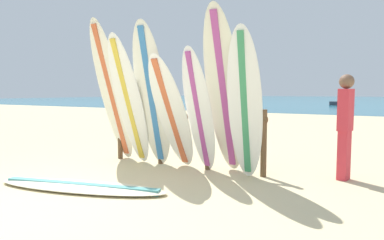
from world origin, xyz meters
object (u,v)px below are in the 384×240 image
surfboard_rack (183,129)px  surfboard_leaning_far_right (245,105)px  surfboard_leaning_far_left (112,93)px  surfboard_leaning_center (172,113)px  surfboard_lying_on_sand (80,186)px  surfboard_leaning_center_right (199,111)px  surfboard_leaning_right (224,93)px  beachgoer_standing (345,122)px  surfboard_leaning_center_left (152,96)px  surfboard_leaning_left (129,101)px  small_boat_offshore (342,103)px

surfboard_rack → surfboard_leaning_far_right: size_ratio=1.34×
surfboard_rack → surfboard_leaning_far_left: surfboard_leaning_far_left is taller
surfboard_rack → surfboard_leaning_center: (-0.00, -0.35, 0.29)m
surfboard_lying_on_sand → surfboard_leaning_center_right: bearing=58.9°
surfboard_leaning_right → surfboard_leaning_far_right: surfboard_leaning_right is taller
surfboard_leaning_center → surfboard_leaning_far_right: size_ratio=0.85×
surfboard_leaning_far_right → surfboard_lying_on_sand: size_ratio=0.88×
surfboard_rack → beachgoer_standing: (2.47, 0.41, 0.20)m
surfboard_leaning_center_left → beachgoer_standing: 2.98m
surfboard_leaning_far_left → surfboard_leaning_left: 0.51m
surfboard_leaning_far_left → small_boat_offshore: bearing=89.3°
small_boat_offshore → surfboard_leaning_center_right: bearing=-87.4°
surfboard_leaning_center_right → surfboard_leaning_far_right: 0.78m
surfboard_rack → small_boat_offshore: (-0.93, 30.06, -0.38)m
surfboard_lying_on_sand → surfboard_leaning_far_left: bearing=118.8°
surfboard_leaning_left → surfboard_leaning_right: (1.70, 0.16, 0.14)m
surfboard_leaning_center_left → surfboard_rack: bearing=43.3°
surfboard_lying_on_sand → small_boat_offshore: (-0.47, 31.90, 0.22)m
surfboard_rack → surfboard_leaning_left: surfboard_leaning_left is taller
surfboard_rack → beachgoer_standing: 2.51m
surfboard_leaning_center → surfboard_lying_on_sand: 1.79m
surfboard_leaning_far_right → beachgoer_standing: (1.23, 0.77, -0.25)m
surfboard_leaning_left → beachgoer_standing: bearing=14.2°
surfboard_leaning_left → surfboard_leaning_center_right: 1.30m
surfboard_leaning_far_left → surfboard_leaning_center: 1.33m
surfboard_leaning_center_left → small_boat_offshore: size_ratio=1.14×
beachgoer_standing → small_boat_offshore: bearing=96.5°
surfboard_lying_on_sand → surfboard_leaning_center_left: bearing=87.0°
surfboard_leaning_right → beachgoer_standing: surfboard_leaning_right is taller
surfboard_leaning_far_left → beachgoer_standing: surfboard_leaning_far_left is taller
surfboard_leaning_center_left → surfboard_leaning_center: 0.46m
surfboard_leaning_left → surfboard_leaning_right: bearing=5.4°
beachgoer_standing → small_boat_offshore: beachgoer_standing is taller
surfboard_leaning_far_left → surfboard_leaning_right: bearing=1.5°
surfboard_lying_on_sand → surfboard_leaning_right: bearing=49.7°
surfboard_leaning_far_left → small_boat_offshore: 30.40m
surfboard_rack → small_boat_offshore: size_ratio=1.39×
surfboard_leaning_left → small_boat_offshore: 30.49m
surfboard_leaning_center_right → small_boat_offshore: surfboard_leaning_center_right is taller
surfboard_leaning_center → surfboard_leaning_center_right: (0.47, 0.05, 0.05)m
surfboard_leaning_center_right → small_boat_offshore: (-1.40, 30.36, -0.72)m
surfboard_rack → surfboard_leaning_right: surfboard_leaning_right is taller
surfboard_leaning_left → surfboard_leaning_center_right: size_ratio=1.14×
surfboard_leaning_center_right → surfboard_leaning_right: 0.49m
surfboard_leaning_far_right → surfboard_leaning_far_left: bearing=179.1°
surfboard_leaning_left → surfboard_leaning_center: surfboard_leaning_left is taller
surfboard_leaning_far_right → beachgoer_standing: 1.47m
surfboard_leaning_left → small_boat_offshore: bearing=90.2°
surfboard_leaning_right → surfboard_leaning_center_right: bearing=-174.5°
surfboard_leaning_center → surfboard_leaning_center_left: bearing=-178.8°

